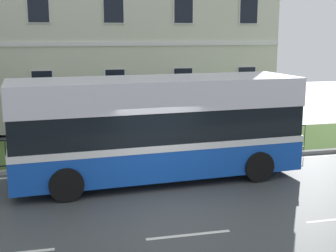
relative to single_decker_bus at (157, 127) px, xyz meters
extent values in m
cube|color=#3F4343|center=(-0.20, -2.51, -1.72)|extent=(60.00, 56.00, 0.06)
cube|color=silver|center=(-0.20, 1.14, -1.68)|extent=(54.00, 0.14, 0.01)
cube|color=silver|center=(-0.20, -4.31, -1.68)|extent=(2.00, 0.12, 0.01)
cube|color=#9E9E99|center=(-0.20, 1.61, -1.63)|extent=(57.00, 0.24, 0.12)
cube|color=#4F6E31|center=(-0.20, 3.97, -1.63)|extent=(57.00, 4.48, 0.12)
cube|color=beige|center=(-2.00, 11.51, 4.39)|extent=(19.38, 8.41, 11.92)
cube|color=white|center=(-2.00, 7.27, 2.40)|extent=(19.38, 0.06, 0.20)
cube|color=#2D333D|center=(-2.00, 7.26, -0.47)|extent=(1.10, 0.06, 2.20)
cube|color=white|center=(-3.62, 7.26, 0.45)|extent=(0.97, 0.04, 1.68)
cube|color=black|center=(-3.62, 7.24, 0.45)|extent=(0.87, 0.03, 1.58)
cube|color=white|center=(-0.39, 7.26, 0.45)|extent=(0.97, 0.04, 1.68)
cube|color=black|center=(-0.39, 7.24, 0.45)|extent=(0.87, 0.03, 1.58)
cube|color=white|center=(2.84, 7.26, 0.45)|extent=(0.97, 0.04, 1.68)
cube|color=black|center=(2.84, 7.24, 0.45)|extent=(0.87, 0.03, 1.58)
cube|color=white|center=(6.07, 7.26, 0.45)|extent=(0.97, 0.04, 1.68)
cube|color=black|center=(6.07, 7.24, 0.45)|extent=(0.87, 0.03, 1.58)
cube|color=white|center=(-3.62, 7.26, 4.12)|extent=(0.97, 0.04, 1.68)
cube|color=black|center=(-3.62, 7.24, 4.12)|extent=(0.87, 0.03, 1.58)
cube|color=white|center=(-0.39, 7.26, 4.12)|extent=(0.97, 0.04, 1.68)
cube|color=black|center=(-0.39, 7.24, 4.12)|extent=(0.87, 0.03, 1.58)
cube|color=white|center=(2.84, 7.26, 4.12)|extent=(0.97, 0.04, 1.68)
cube|color=black|center=(2.84, 7.24, 4.12)|extent=(0.87, 0.03, 1.58)
cube|color=white|center=(6.07, 7.26, 4.12)|extent=(0.97, 0.04, 1.68)
cube|color=black|center=(6.07, 7.24, 4.12)|extent=(0.87, 0.03, 1.58)
cube|color=black|center=(-2.00, 1.89, -0.62)|extent=(16.55, 0.04, 0.04)
cube|color=black|center=(-2.00, 1.89, -1.49)|extent=(16.55, 0.04, 0.04)
cylinder|color=black|center=(-4.76, 1.89, -1.09)|extent=(0.02, 0.02, 0.95)
cylinder|color=black|center=(-4.30, 1.89, -1.09)|extent=(0.02, 0.02, 0.95)
cylinder|color=black|center=(-3.84, 1.89, -1.09)|extent=(0.02, 0.02, 0.95)
cylinder|color=black|center=(-3.38, 1.89, -1.09)|extent=(0.02, 0.02, 0.95)
cylinder|color=black|center=(-2.92, 1.89, -1.09)|extent=(0.02, 0.02, 0.95)
cylinder|color=black|center=(-2.46, 1.89, -1.09)|extent=(0.02, 0.02, 0.95)
cylinder|color=black|center=(-2.00, 1.89, -1.09)|extent=(0.02, 0.02, 0.95)
cylinder|color=black|center=(-1.54, 1.89, -1.09)|extent=(0.02, 0.02, 0.95)
cylinder|color=black|center=(-1.09, 1.89, -1.09)|extent=(0.02, 0.02, 0.95)
cylinder|color=black|center=(-0.63, 1.89, -1.09)|extent=(0.02, 0.02, 0.95)
cylinder|color=black|center=(-0.17, 1.89, -1.09)|extent=(0.02, 0.02, 0.95)
cylinder|color=black|center=(0.29, 1.89, -1.09)|extent=(0.02, 0.02, 0.95)
cylinder|color=black|center=(0.75, 1.89, -1.09)|extent=(0.02, 0.02, 0.95)
cylinder|color=black|center=(1.21, 1.89, -1.09)|extent=(0.02, 0.02, 0.95)
cylinder|color=black|center=(1.67, 1.89, -1.09)|extent=(0.02, 0.02, 0.95)
cylinder|color=black|center=(2.13, 1.89, -1.09)|extent=(0.02, 0.02, 0.95)
cylinder|color=black|center=(2.59, 1.89, -1.09)|extent=(0.02, 0.02, 0.95)
cylinder|color=black|center=(3.05, 1.89, -1.09)|extent=(0.02, 0.02, 0.95)
cylinder|color=black|center=(3.51, 1.89, -1.09)|extent=(0.02, 0.02, 0.95)
cylinder|color=black|center=(3.97, 1.89, -1.09)|extent=(0.02, 0.02, 0.95)
cylinder|color=black|center=(4.43, 1.89, -1.09)|extent=(0.02, 0.02, 0.95)
cylinder|color=black|center=(4.89, 1.89, -1.09)|extent=(0.02, 0.02, 0.95)
cylinder|color=black|center=(5.35, 1.89, -1.09)|extent=(0.02, 0.02, 0.95)
cylinder|color=black|center=(5.81, 1.89, -1.09)|extent=(0.02, 0.02, 0.95)
cylinder|color=black|center=(6.27, 1.89, -1.09)|extent=(0.02, 0.02, 0.95)
cube|color=blue|center=(-0.01, 0.00, -0.90)|extent=(9.05, 3.10, 1.06)
cube|color=white|center=(-0.01, 0.00, -0.40)|extent=(9.07, 3.12, 0.20)
cube|color=black|center=(-0.01, 0.00, 0.14)|extent=(8.97, 3.06, 1.00)
cube|color=silver|center=(-0.01, 0.00, 1.08)|extent=(9.05, 3.10, 0.88)
cube|color=black|center=(4.45, 0.28, 0.09)|extent=(0.19, 2.14, 0.92)
cube|color=black|center=(4.45, 0.28, 1.04)|extent=(0.18, 1.83, 0.57)
cylinder|color=silver|center=(4.40, 1.09, -1.21)|extent=(0.05, 0.20, 0.20)
cylinder|color=silver|center=(4.51, -0.53, -1.21)|extent=(0.05, 0.20, 0.20)
cylinder|color=black|center=(2.85, 1.40, -1.21)|extent=(0.98, 0.36, 0.96)
cylinder|color=black|center=(3.00, -1.03, -1.21)|extent=(0.98, 0.36, 0.96)
cylinder|color=black|center=(-3.02, 1.03, -1.21)|extent=(0.98, 0.36, 0.96)
cylinder|color=black|center=(-2.87, -1.41, -1.21)|extent=(0.98, 0.36, 0.96)
cylinder|color=black|center=(-3.15, 2.77, -1.14)|extent=(0.52, 0.52, 0.86)
ellipsoid|color=black|center=(-3.15, 2.77, -0.62)|extent=(0.53, 0.53, 0.18)
camera|label=1|loc=(-2.99, -13.82, 2.88)|focal=49.30mm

